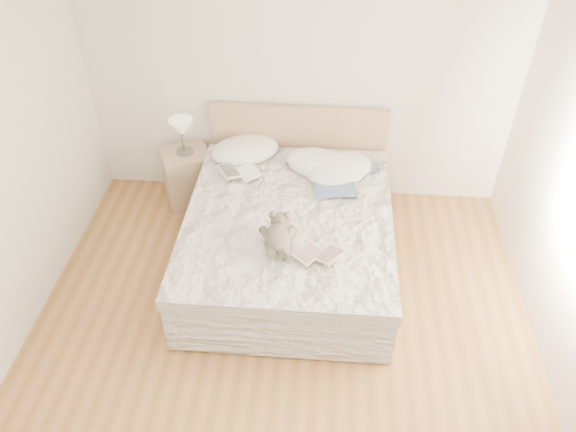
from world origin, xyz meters
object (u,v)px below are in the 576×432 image
object	(u,v)px
bed	(290,233)
photo_book	(239,172)
teddy_bear	(277,244)
childrens_book	(319,255)
table_lamp	(182,129)
nightstand	(188,176)

from	to	relation	value
bed	photo_book	world-z (taller)	bed
teddy_bear	childrens_book	bearing A→B (deg)	-15.34
teddy_bear	photo_book	bearing A→B (deg)	110.88
bed	teddy_bear	world-z (taller)	bed
table_lamp	childrens_book	bearing A→B (deg)	-45.74
childrens_book	table_lamp	bearing A→B (deg)	171.23
childrens_book	bed	bearing A→B (deg)	151.78
photo_book	childrens_book	bearing A→B (deg)	-84.39
nightstand	table_lamp	distance (m)	0.54
photo_book	childrens_book	distance (m)	1.27
nightstand	childrens_book	size ratio (longest dim) A/B	1.71
photo_book	teddy_bear	distance (m)	1.04
bed	table_lamp	size ratio (longest dim) A/B	5.94
bed	teddy_bear	size ratio (longest dim) A/B	5.96
nightstand	teddy_bear	xyz separation A→B (m)	(1.03, -1.32, 0.37)
bed	nightstand	size ratio (longest dim) A/B	3.83
table_lamp	photo_book	bearing A→B (deg)	-32.87
table_lamp	photo_book	xyz separation A→B (m)	(0.59, -0.38, -0.19)
bed	childrens_book	world-z (taller)	bed
nightstand	table_lamp	bearing A→B (deg)	85.09
bed	childrens_book	xyz separation A→B (m)	(0.27, -0.59, 0.32)
nightstand	childrens_book	xyz separation A→B (m)	(1.36, -1.38, 0.35)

